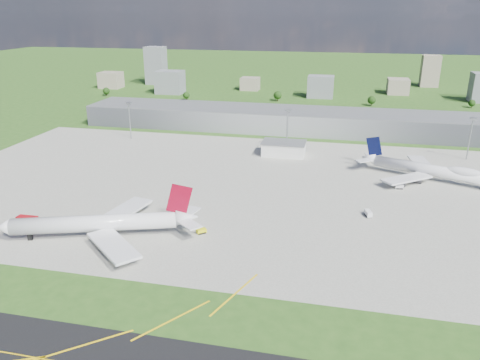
% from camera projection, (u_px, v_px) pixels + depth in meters
% --- Properties ---
extents(ground, '(1400.00, 1400.00, 0.00)m').
position_uv_depth(ground, '(279.00, 134.00, 341.34)').
color(ground, '#295119').
rests_on(ground, ground).
extents(apron, '(360.00, 190.00, 0.08)m').
position_uv_depth(apron, '(268.00, 189.00, 238.51)').
color(apron, gray).
rests_on(apron, ground).
extents(terminal, '(300.00, 42.00, 15.00)m').
position_uv_depth(terminal, '(282.00, 120.00, 352.50)').
color(terminal, gray).
rests_on(terminal, ground).
extents(ops_building, '(26.00, 16.00, 8.00)m').
position_uv_depth(ops_building, '(284.00, 149.00, 292.11)').
color(ops_building, silver).
rests_on(ops_building, ground).
extents(mast_west, '(3.50, 2.00, 25.90)m').
position_uv_depth(mast_west, '(129.00, 114.00, 323.64)').
color(mast_west, gray).
rests_on(mast_west, ground).
extents(mast_center, '(3.50, 2.00, 25.90)m').
position_uv_depth(mast_center, '(287.00, 122.00, 301.13)').
color(mast_center, gray).
rests_on(mast_center, ground).
extents(mast_east, '(3.50, 2.00, 25.90)m').
position_uv_depth(mast_east, '(471.00, 131.00, 278.62)').
color(mast_east, gray).
rests_on(mast_east, ground).
extents(airliner_red_twin, '(76.71, 58.33, 21.67)m').
position_uv_depth(airliner_red_twin, '(103.00, 224.00, 186.35)').
color(airliner_red_twin, silver).
rests_on(airliner_red_twin, ground).
extents(airliner_blue_quad, '(71.58, 54.56, 19.51)m').
position_uv_depth(airliner_blue_quad, '(432.00, 170.00, 248.64)').
color(airliner_blue_quad, silver).
rests_on(airliner_blue_quad, ground).
extents(fire_truck, '(8.73, 3.52, 3.82)m').
position_uv_depth(fire_truck, '(28.00, 221.00, 197.89)').
color(fire_truck, '#A30B12').
rests_on(fire_truck, ground).
extents(tug_yellow, '(4.46, 4.26, 1.93)m').
position_uv_depth(tug_yellow, '(201.00, 231.00, 190.67)').
color(tug_yellow, yellow).
rests_on(tug_yellow, ground).
extents(van_white_near, '(3.58, 5.44, 2.56)m').
position_uv_depth(van_white_near, '(368.00, 214.00, 206.37)').
color(van_white_near, white).
rests_on(van_white_near, ground).
extents(van_white_far, '(4.21, 2.41, 2.12)m').
position_uv_depth(van_white_far, '(399.00, 187.00, 237.67)').
color(van_white_far, silver).
rests_on(van_white_far, ground).
extents(bldg_far_w, '(24.00, 20.00, 18.00)m').
position_uv_depth(bldg_far_w, '(111.00, 80.00, 539.00)').
color(bldg_far_w, gray).
rests_on(bldg_far_w, ground).
extents(bldg_w, '(28.00, 22.00, 24.00)m').
position_uv_depth(bldg_w, '(170.00, 82.00, 503.27)').
color(bldg_w, slate).
rests_on(bldg_w, ground).
extents(bldg_cw, '(20.00, 18.00, 14.00)m').
position_uv_depth(bldg_cw, '(250.00, 84.00, 525.27)').
color(bldg_cw, gray).
rests_on(bldg_cw, ground).
extents(bldg_c, '(26.00, 20.00, 22.00)m').
position_uv_depth(bldg_c, '(321.00, 87.00, 480.04)').
color(bldg_c, slate).
rests_on(bldg_c, ground).
extents(bldg_ce, '(22.00, 24.00, 16.00)m').
position_uv_depth(bldg_ce, '(398.00, 86.00, 501.35)').
color(bldg_ce, gray).
rests_on(bldg_ce, ground).
extents(bldg_tall_w, '(22.00, 20.00, 44.00)m').
position_uv_depth(bldg_tall_w, '(156.00, 65.00, 562.98)').
color(bldg_tall_w, slate).
rests_on(bldg_tall_w, ground).
extents(bldg_tall_e, '(20.00, 18.00, 36.00)m').
position_uv_depth(bldg_tall_e, '(430.00, 71.00, 544.69)').
color(bldg_tall_e, gray).
rests_on(bldg_tall_e, ground).
extents(tree_far_w, '(7.20, 7.20, 8.80)m').
position_uv_depth(tree_far_w, '(106.00, 91.00, 490.42)').
color(tree_far_w, '#382314').
rests_on(tree_far_w, ground).
extents(tree_w, '(6.75, 6.75, 8.25)m').
position_uv_depth(tree_w, '(186.00, 95.00, 467.53)').
color(tree_w, '#382314').
rests_on(tree_w, ground).
extents(tree_c, '(8.10, 8.10, 9.90)m').
position_uv_depth(tree_c, '(278.00, 95.00, 462.52)').
color(tree_c, '#382314').
rests_on(tree_c, ground).
extents(tree_e, '(7.65, 7.65, 9.35)m').
position_uv_depth(tree_e, '(372.00, 100.00, 439.64)').
color(tree_e, '#382314').
rests_on(tree_e, ground).
extents(tree_far_e, '(6.30, 6.30, 7.70)m').
position_uv_depth(tree_far_e, '(472.00, 103.00, 430.72)').
color(tree_far_e, '#382314').
rests_on(tree_far_e, ground).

